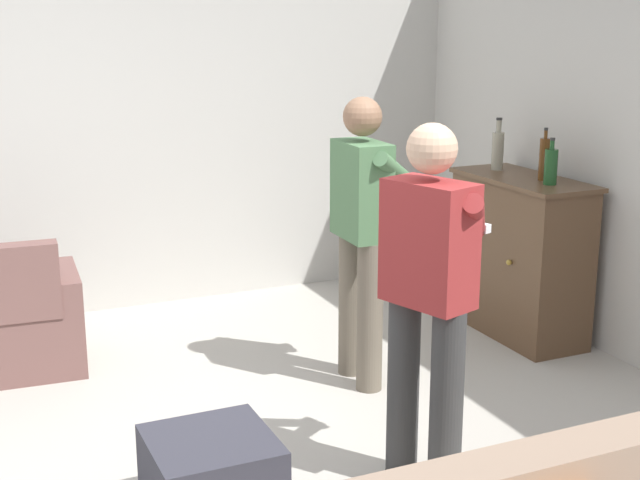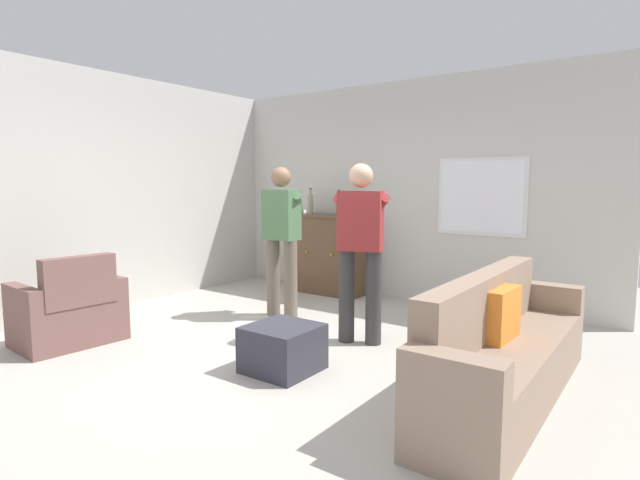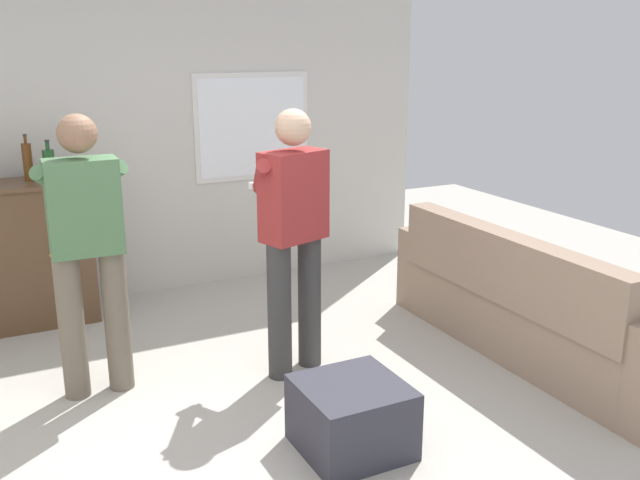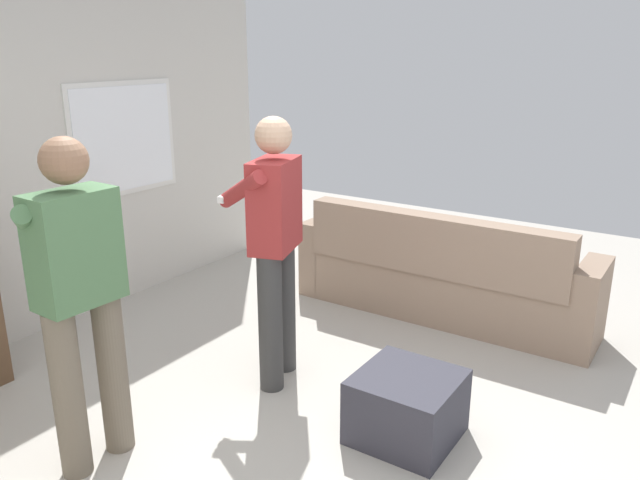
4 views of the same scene
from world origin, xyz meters
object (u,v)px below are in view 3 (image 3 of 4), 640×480
at_px(bottle_spirits_clear, 49,164).
at_px(person_standing_right, 293,230).
at_px(person_standing_left, 87,243).
at_px(couch, 522,309).
at_px(ottoman, 352,417).
at_px(bottle_liquor_amber, 28,161).
at_px(sideboard_cabinet, 19,255).

relative_size(bottle_spirits_clear, person_standing_right, 0.18).
relative_size(bottle_spirits_clear, person_standing_left, 0.18).
distance_m(couch, person_standing_left, 2.82).
bearing_deg(ottoman, bottle_liquor_amber, 114.90).
bearing_deg(bottle_liquor_amber, couch, -37.28).
distance_m(ottoman, person_standing_right, 1.25).
relative_size(bottle_liquor_amber, person_standing_right, 0.20).
distance_m(bottle_liquor_amber, ottoman, 3.09).
bearing_deg(bottle_spirits_clear, ottoman, -67.19).
xyz_separation_m(sideboard_cabinet, bottle_liquor_amber, (0.14, 0.05, 0.68)).
xyz_separation_m(sideboard_cabinet, person_standing_right, (1.48, -1.61, 0.40)).
height_order(bottle_liquor_amber, bottle_spirits_clear, bottle_liquor_amber).
height_order(sideboard_cabinet, bottle_liquor_amber, bottle_liquor_amber).
bearing_deg(person_standing_right, bottle_liquor_amber, 129.20).
height_order(bottle_spirits_clear, person_standing_right, person_standing_right).
xyz_separation_m(bottle_liquor_amber, person_standing_left, (0.17, -1.38, -0.28)).
height_order(bottle_liquor_amber, person_standing_right, person_standing_right).
height_order(couch, bottle_spirits_clear, bottle_spirits_clear).
height_order(bottle_spirits_clear, ottoman, bottle_spirits_clear).
xyz_separation_m(bottle_liquor_amber, bottle_spirits_clear, (0.14, -0.06, -0.02)).
bearing_deg(person_standing_left, bottle_liquor_amber, 96.86).
xyz_separation_m(ottoman, person_standing_left, (-1.06, 1.26, 0.75)).
bearing_deg(sideboard_cabinet, couch, -35.37).
distance_m(sideboard_cabinet, bottle_spirits_clear, 0.71).
bearing_deg(sideboard_cabinet, bottle_liquor_amber, 19.77).
xyz_separation_m(couch, bottle_liquor_amber, (-2.81, 2.14, 0.89)).
distance_m(bottle_spirits_clear, ottoman, 2.98).
bearing_deg(ottoman, couch, 17.47).
bearing_deg(person_standing_left, couch, -15.97).
bearing_deg(bottle_spirits_clear, person_standing_right, -52.87).
relative_size(bottle_liquor_amber, ottoman, 0.64).
bearing_deg(ottoman, bottle_spirits_clear, 112.81).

